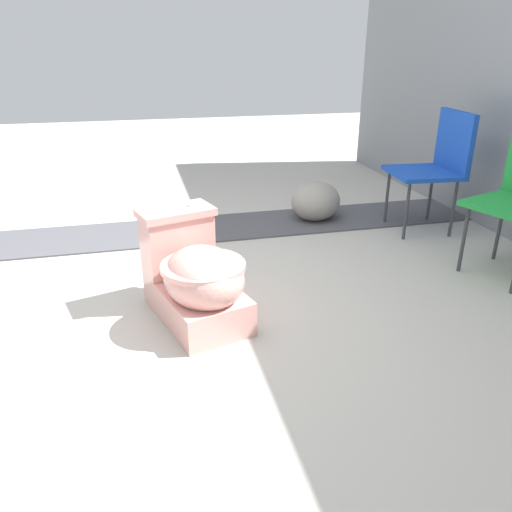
# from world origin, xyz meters

# --- Properties ---
(ground_plane) EXTENTS (14.00, 14.00, 0.00)m
(ground_plane) POSITION_xyz_m (0.00, 0.00, 0.00)
(ground_plane) COLOR #B7B2A8
(gravel_strip) EXTENTS (0.56, 8.00, 0.01)m
(gravel_strip) POSITION_xyz_m (-1.15, 0.50, 0.01)
(gravel_strip) COLOR #4C4C51
(gravel_strip) RESTS_ON ground
(toilet) EXTENTS (0.71, 0.53, 0.52)m
(toilet) POSITION_xyz_m (0.10, 0.13, 0.22)
(toilet) COLOR #E09E93
(toilet) RESTS_ON ground
(folding_chair_left) EXTENTS (0.48, 0.48, 0.83)m
(folding_chair_left) POSITION_xyz_m (-0.79, 1.94, 0.51)
(folding_chair_left) COLOR #1947B2
(folding_chair_left) RESTS_ON ground
(boulder_near) EXTENTS (0.48, 0.50, 0.30)m
(boulder_near) POSITION_xyz_m (-1.17, 1.20, 0.15)
(boulder_near) COLOR gray
(boulder_near) RESTS_ON ground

